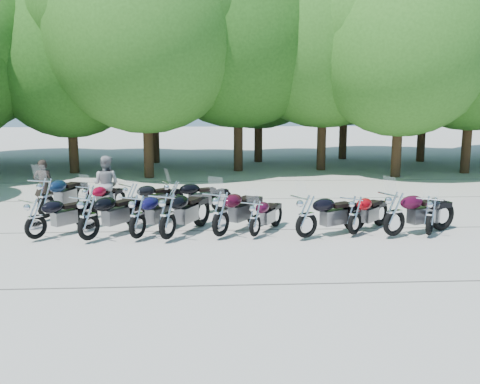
{
  "coord_description": "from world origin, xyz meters",
  "views": [
    {
      "loc": [
        -0.83,
        -13.88,
        3.96
      ],
      "look_at": [
        0.0,
        1.5,
        1.1
      ],
      "focal_mm": 42.0,
      "sensor_mm": 36.0,
      "label": 1
    }
  ],
  "objects_px": {
    "motorcycle_2": "(137,215)",
    "motorcycle_12": "(132,199)",
    "motorcycle_9": "(430,214)",
    "rider_0": "(44,186)",
    "motorcycle_6": "(307,215)",
    "motorcycle_1": "(88,216)",
    "motorcycle_0": "(35,218)",
    "motorcycle_11": "(89,200)",
    "motorcycle_3": "(167,215)",
    "motorcycle_5": "(255,217)",
    "motorcycle_8": "(395,212)",
    "rider_1": "(106,184)",
    "motorcycle_13": "(173,196)",
    "motorcycle_10": "(46,197)",
    "motorcycle_4": "(221,213)",
    "motorcycle_7": "(355,214)"
  },
  "relations": [
    {
      "from": "motorcycle_0",
      "to": "motorcycle_12",
      "type": "relative_size",
      "value": 1.01
    },
    {
      "from": "motorcycle_10",
      "to": "motorcycle_12",
      "type": "height_order",
      "value": "motorcycle_10"
    },
    {
      "from": "motorcycle_4",
      "to": "rider_0",
      "type": "height_order",
      "value": "rider_0"
    },
    {
      "from": "rider_1",
      "to": "motorcycle_5",
      "type": "bearing_deg",
      "value": 159.46
    },
    {
      "from": "motorcycle_0",
      "to": "motorcycle_3",
      "type": "bearing_deg",
      "value": -143.8
    },
    {
      "from": "motorcycle_13",
      "to": "rider_0",
      "type": "relative_size",
      "value": 1.32
    },
    {
      "from": "motorcycle_5",
      "to": "motorcycle_7",
      "type": "distance_m",
      "value": 2.69
    },
    {
      "from": "motorcycle_6",
      "to": "motorcycle_10",
      "type": "relative_size",
      "value": 0.94
    },
    {
      "from": "motorcycle_5",
      "to": "rider_1",
      "type": "bearing_deg",
      "value": -9.01
    },
    {
      "from": "motorcycle_6",
      "to": "motorcycle_0",
      "type": "bearing_deg",
      "value": 58.28
    },
    {
      "from": "motorcycle_8",
      "to": "rider_0",
      "type": "relative_size",
      "value": 1.48
    },
    {
      "from": "motorcycle_2",
      "to": "motorcycle_11",
      "type": "bearing_deg",
      "value": -28.63
    },
    {
      "from": "motorcycle_0",
      "to": "motorcycle_10",
      "type": "relative_size",
      "value": 0.87
    },
    {
      "from": "motorcycle_2",
      "to": "rider_1",
      "type": "distance_m",
      "value": 3.92
    },
    {
      "from": "motorcycle_11",
      "to": "rider_0",
      "type": "distance_m",
      "value": 2.04
    },
    {
      "from": "motorcycle_11",
      "to": "motorcycle_9",
      "type": "bearing_deg",
      "value": -169.42
    },
    {
      "from": "motorcycle_10",
      "to": "motorcycle_13",
      "type": "bearing_deg",
      "value": -154.73
    },
    {
      "from": "motorcycle_8",
      "to": "motorcycle_12",
      "type": "relative_size",
      "value": 1.14
    },
    {
      "from": "motorcycle_1",
      "to": "motorcycle_12",
      "type": "bearing_deg",
      "value": -70.4
    },
    {
      "from": "motorcycle_8",
      "to": "rider_1",
      "type": "height_order",
      "value": "rider_1"
    },
    {
      "from": "motorcycle_13",
      "to": "motorcycle_1",
      "type": "bearing_deg",
      "value": 123.74
    },
    {
      "from": "motorcycle_2",
      "to": "motorcycle_3",
      "type": "relative_size",
      "value": 0.95
    },
    {
      "from": "motorcycle_8",
      "to": "rider_1",
      "type": "bearing_deg",
      "value": 40.03
    },
    {
      "from": "motorcycle_0",
      "to": "motorcycle_4",
      "type": "xyz_separation_m",
      "value": [
        4.84,
        -0.04,
        0.08
      ]
    },
    {
      "from": "motorcycle_12",
      "to": "motorcycle_3",
      "type": "bearing_deg",
      "value": 166.25
    },
    {
      "from": "motorcycle_3",
      "to": "motorcycle_11",
      "type": "xyz_separation_m",
      "value": [
        -2.59,
        2.8,
        -0.14
      ]
    },
    {
      "from": "motorcycle_1",
      "to": "motorcycle_4",
      "type": "relative_size",
      "value": 0.98
    },
    {
      "from": "motorcycle_12",
      "to": "motorcycle_11",
      "type": "bearing_deg",
      "value": 44.68
    },
    {
      "from": "motorcycle_9",
      "to": "motorcycle_5",
      "type": "bearing_deg",
      "value": 29.45
    },
    {
      "from": "motorcycle_1",
      "to": "motorcycle_6",
      "type": "height_order",
      "value": "motorcycle_1"
    },
    {
      "from": "motorcycle_5",
      "to": "motorcycle_6",
      "type": "xyz_separation_m",
      "value": [
        1.33,
        -0.25,
        0.11
      ]
    },
    {
      "from": "motorcycle_11",
      "to": "motorcycle_12",
      "type": "bearing_deg",
      "value": -159.42
    },
    {
      "from": "motorcycle_8",
      "to": "motorcycle_10",
      "type": "distance_m",
      "value": 10.2
    },
    {
      "from": "motorcycle_2",
      "to": "motorcycle_12",
      "type": "bearing_deg",
      "value": -51.69
    },
    {
      "from": "motorcycle_2",
      "to": "motorcycle_8",
      "type": "distance_m",
      "value": 6.79
    },
    {
      "from": "motorcycle_6",
      "to": "motorcycle_13",
      "type": "relative_size",
      "value": 1.07
    },
    {
      "from": "motorcycle_2",
      "to": "rider_0",
      "type": "relative_size",
      "value": 1.43
    },
    {
      "from": "motorcycle_0",
      "to": "rider_0",
      "type": "height_order",
      "value": "rider_0"
    },
    {
      "from": "motorcycle_9",
      "to": "motorcycle_13",
      "type": "relative_size",
      "value": 0.99
    },
    {
      "from": "motorcycle_6",
      "to": "motorcycle_12",
      "type": "distance_m",
      "value": 5.61
    },
    {
      "from": "motorcycle_4",
      "to": "motorcycle_9",
      "type": "height_order",
      "value": "motorcycle_4"
    },
    {
      "from": "rider_0",
      "to": "motorcycle_7",
      "type": "bearing_deg",
      "value": 151.54
    },
    {
      "from": "motorcycle_0",
      "to": "motorcycle_11",
      "type": "xyz_separation_m",
      "value": [
        0.86,
        2.55,
        -0.05
      ]
    },
    {
      "from": "motorcycle_9",
      "to": "rider_0",
      "type": "distance_m",
      "value": 11.9
    },
    {
      "from": "motorcycle_6",
      "to": "rider_0",
      "type": "height_order",
      "value": "rider_0"
    },
    {
      "from": "motorcycle_5",
      "to": "motorcycle_13",
      "type": "relative_size",
      "value": 0.9
    },
    {
      "from": "motorcycle_2",
      "to": "rider_1",
      "type": "bearing_deg",
      "value": -40.98
    },
    {
      "from": "motorcycle_12",
      "to": "motorcycle_0",
      "type": "bearing_deg",
      "value": 98.58
    },
    {
      "from": "motorcycle_9",
      "to": "rider_1",
      "type": "relative_size",
      "value": 1.22
    },
    {
      "from": "motorcycle_5",
      "to": "motorcycle_2",
      "type": "bearing_deg",
      "value": 30.47
    }
  ]
}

